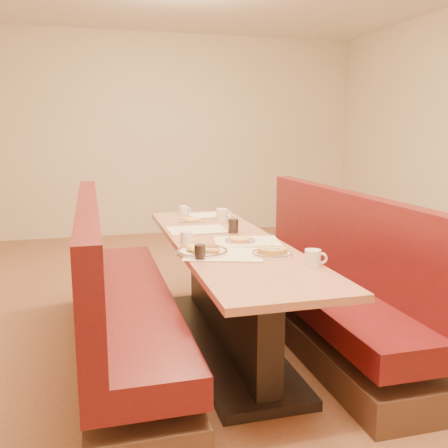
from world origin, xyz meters
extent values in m
plane|color=#9E6647|center=(0.00, 0.00, 0.00)|extent=(8.00, 8.00, 0.00)
cube|color=beige|center=(0.00, 4.00, 1.40)|extent=(6.00, 0.04, 2.80)
cube|color=black|center=(0.00, 0.00, 0.03)|extent=(0.55, 1.88, 0.06)
cube|color=black|center=(0.00, 0.00, 0.35)|extent=(0.15, 1.75, 0.71)
cube|color=#C8775C|center=(0.00, 0.00, 0.73)|extent=(0.70, 2.50, 0.04)
cube|color=#4C3326|center=(-0.68, 0.00, 0.10)|extent=(0.55, 2.50, 0.20)
cube|color=#5E1019|center=(-0.68, 0.00, 0.37)|extent=(0.55, 2.50, 0.16)
cube|color=#5E1019|center=(-0.89, 0.00, 0.75)|extent=(0.12, 2.50, 0.60)
cube|color=#4C3326|center=(0.68, 0.00, 0.10)|extent=(0.55, 2.50, 0.20)
cube|color=#5E1019|center=(0.68, 0.00, 0.37)|extent=(0.55, 2.50, 0.16)
cube|color=#5E1019|center=(0.89, 0.00, 0.75)|extent=(0.12, 2.50, 0.60)
cube|color=#FFF2C7|center=(-0.12, -0.37, 0.75)|extent=(0.54, 0.46, 0.00)
cube|color=#FFF2C7|center=(0.12, -0.07, 0.75)|extent=(0.47, 0.39, 0.00)
cube|color=#FFF2C7|center=(-0.12, 0.39, 0.75)|extent=(0.43, 0.32, 0.00)
cube|color=#FFF2C7|center=(0.12, 1.01, 0.75)|extent=(0.38, 0.31, 0.00)
cylinder|color=white|center=(0.15, -0.46, 0.76)|extent=(0.24, 0.24, 0.02)
torus|color=brown|center=(0.15, -0.46, 0.77)|extent=(0.24, 0.24, 0.01)
cylinder|color=gold|center=(0.15, -0.46, 0.77)|extent=(0.18, 0.18, 0.02)
cylinder|color=gold|center=(0.15, -0.46, 0.79)|extent=(0.17, 0.17, 0.01)
cylinder|color=beige|center=(0.19, -0.44, 0.80)|extent=(0.03, 0.03, 0.01)
cylinder|color=beige|center=(0.13, -0.43, 0.80)|extent=(0.03, 0.03, 0.01)
cylinder|color=beige|center=(0.12, -0.48, 0.80)|extent=(0.03, 0.03, 0.01)
cylinder|color=beige|center=(0.17, -0.49, 0.80)|extent=(0.03, 0.03, 0.01)
cylinder|color=white|center=(-0.24, -0.32, 0.76)|extent=(0.31, 0.31, 0.02)
torus|color=brown|center=(-0.24, -0.32, 0.77)|extent=(0.30, 0.30, 0.01)
ellipsoid|color=#FFEC41|center=(-0.30, -0.32, 0.79)|extent=(0.08, 0.08, 0.04)
ellipsoid|color=#FFEC41|center=(-0.28, -0.36, 0.79)|extent=(0.07, 0.07, 0.04)
ellipsoid|color=#FFEC41|center=(-0.30, -0.27, 0.79)|extent=(0.06, 0.06, 0.03)
cylinder|color=brown|center=(-0.19, -0.31, 0.78)|extent=(0.11, 0.05, 0.02)
cylinder|color=brown|center=(-0.18, -0.28, 0.78)|extent=(0.11, 0.05, 0.02)
cube|color=#B98939|center=(-0.20, -0.38, 0.78)|extent=(0.11, 0.10, 0.02)
cylinder|color=white|center=(0.07, -0.08, 0.76)|extent=(0.20, 0.20, 0.02)
torus|color=brown|center=(0.07, -0.08, 0.77)|extent=(0.20, 0.20, 0.01)
cylinder|color=#E7A251|center=(0.07, -0.08, 0.77)|extent=(0.14, 0.14, 0.02)
ellipsoid|color=#FFEC41|center=(0.04, -0.06, 0.78)|extent=(0.04, 0.04, 0.02)
cylinder|color=white|center=(-0.09, 0.71, 0.76)|extent=(0.20, 0.20, 0.02)
torus|color=brown|center=(-0.09, 0.71, 0.77)|extent=(0.20, 0.20, 0.01)
cylinder|color=#E7A251|center=(-0.09, 0.71, 0.77)|extent=(0.14, 0.14, 0.02)
ellipsoid|color=#FFEC41|center=(-0.12, 0.73, 0.78)|extent=(0.04, 0.04, 0.02)
cylinder|color=white|center=(0.28, -0.74, 0.80)|extent=(0.09, 0.09, 0.09)
torus|color=white|center=(0.32, -0.76, 0.80)|extent=(0.07, 0.04, 0.07)
cylinder|color=black|center=(0.28, -0.74, 0.84)|extent=(0.07, 0.07, 0.01)
cylinder|color=white|center=(-0.28, -0.02, 0.79)|extent=(0.07, 0.07, 0.08)
torus|color=white|center=(-0.24, -0.01, 0.79)|extent=(0.06, 0.02, 0.06)
cylinder|color=black|center=(-0.28, -0.02, 0.82)|extent=(0.06, 0.06, 0.01)
cylinder|color=white|center=(0.15, 0.69, 0.80)|extent=(0.10, 0.10, 0.10)
torus|color=white|center=(0.20, 0.69, 0.80)|extent=(0.07, 0.02, 0.07)
cylinder|color=black|center=(0.15, 0.69, 0.85)|extent=(0.08, 0.08, 0.01)
cylinder|color=white|center=(-0.09, 1.10, 0.79)|extent=(0.07, 0.07, 0.08)
torus|color=white|center=(-0.05, 1.10, 0.79)|extent=(0.06, 0.02, 0.06)
cylinder|color=black|center=(-0.09, 1.10, 0.82)|extent=(0.06, 0.06, 0.01)
cylinder|color=black|center=(-0.28, -0.44, 0.79)|extent=(0.06, 0.06, 0.09)
cylinder|color=silver|center=(-0.28, -0.44, 0.79)|extent=(0.06, 0.06, 0.09)
cylinder|color=black|center=(0.11, 0.24, 0.80)|extent=(0.07, 0.07, 0.10)
cylinder|color=silver|center=(0.11, 0.24, 0.80)|extent=(0.07, 0.07, 0.10)
camera|label=1|loc=(-0.86, -3.15, 1.48)|focal=40.00mm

